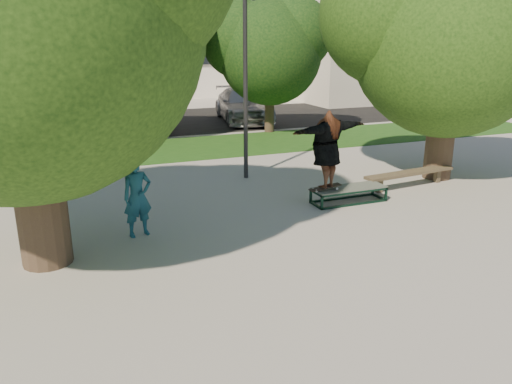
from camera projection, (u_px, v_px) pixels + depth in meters
name	position (u px, v px, depth m)	size (l,w,h in m)	color
ground	(290.00, 248.00, 9.33)	(120.00, 120.00, 0.00)	#A6A399
grass_strip	(202.00, 147.00, 18.12)	(30.00, 4.00, 0.02)	#184814
asphalt_strip	(144.00, 123.00, 23.55)	(40.00, 8.00, 0.01)	black
tree_right	(448.00, 26.00, 12.97)	(6.24, 5.33, 6.51)	#38281E
bg_tree_mid	(126.00, 32.00, 18.51)	(5.76, 4.92, 6.24)	#38281E
bg_tree_right	(268.00, 46.00, 20.16)	(5.04, 4.31, 5.43)	#38281E
lamppost	(245.00, 63.00, 13.21)	(0.25, 0.15, 6.11)	#2D2D30
side_building	(391.00, 36.00, 34.08)	(15.00, 10.00, 8.00)	beige
grind_box	(349.00, 195.00, 11.93)	(1.80, 0.60, 0.38)	black
skater_rig	(327.00, 149.00, 11.37)	(2.27, 1.16, 1.86)	white
bystander	(137.00, 197.00, 9.73)	(0.59, 0.38, 1.61)	#1B5366
bench	(410.00, 174.00, 13.11)	(2.81, 0.66, 0.43)	brown
car_silver_a	(64.00, 109.00, 21.93)	(1.91, 4.76, 1.62)	#ABAAAF
car_dark	(27.00, 110.00, 21.99)	(1.68, 4.83, 1.59)	black
car_grey	(133.00, 116.00, 21.04)	(2.23, 4.84, 1.35)	#4E4F53
car_silver_b	(243.00, 105.00, 23.79)	(2.15, 5.29, 1.53)	#A7A7AC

